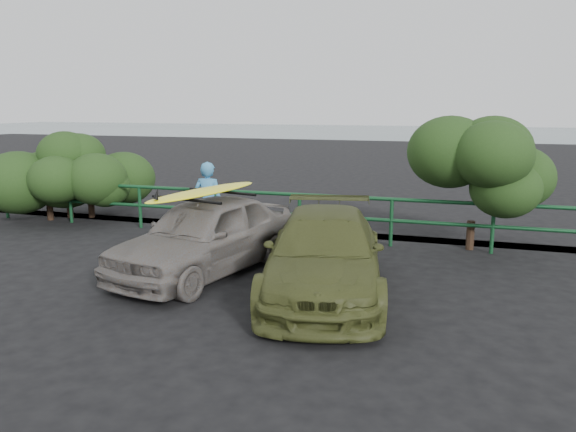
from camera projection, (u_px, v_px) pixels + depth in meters
name	position (u px, v px, depth m)	size (l,w,h in m)	color
ground	(134.00, 313.00, 8.03)	(80.00, 80.00, 0.00)	black
ocean	(426.00, 131.00, 64.16)	(200.00, 200.00, 0.00)	slate
guardrail	(257.00, 214.00, 12.60)	(14.00, 0.08, 1.04)	#134222
shrub_left	(86.00, 179.00, 14.28)	(3.20, 2.40, 2.14)	#213D16
shrub_right	(494.00, 186.00, 11.45)	(3.20, 2.40, 2.59)	#213D16
sedan	(206.00, 235.00, 9.82)	(1.61, 4.00, 1.36)	slate
olive_vehicle	(324.00, 254.00, 8.77)	(1.79, 4.39, 1.27)	#434920
man	(208.00, 203.00, 11.96)	(0.64, 0.42, 1.75)	teal
roof_rack	(204.00, 195.00, 9.68)	(1.47, 1.03, 0.05)	black
surfboard	(204.00, 192.00, 9.67)	(0.58, 2.81, 0.08)	#F9F41A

